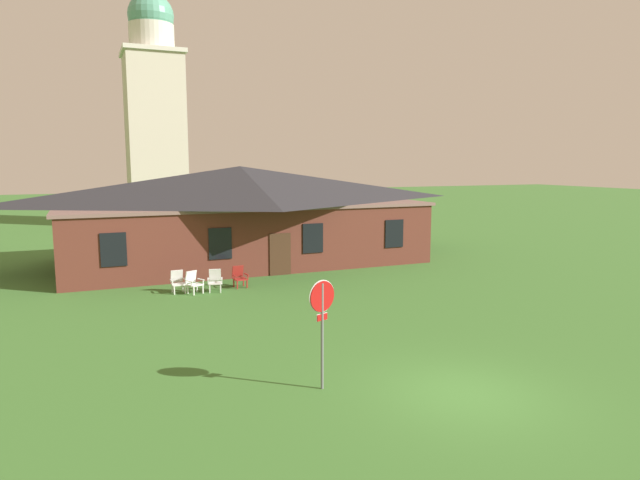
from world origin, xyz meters
TOP-DOWN VIEW (x-y plane):
  - ground_plane at (0.00, 0.00)m, footprint 200.00×200.00m
  - brick_building at (0.00, 20.40)m, footprint 19.74×10.40m
  - dome_tower at (-2.03, 41.17)m, footprint 5.18×5.18m
  - stop_sign at (-3.03, 1.66)m, footprint 0.77×0.29m
  - lawn_chair_by_porch at (-4.67, 13.56)m, footprint 0.67×0.70m
  - lawn_chair_near_door at (-4.07, 13.17)m, footprint 0.79×0.84m
  - lawn_chair_left_end at (-3.14, 13.17)m, footprint 0.73×0.77m
  - lawn_chair_middle at (-1.96, 13.54)m, footprint 0.68×0.71m

SIDE VIEW (x-z plane):
  - ground_plane at x=0.00m, z-range 0.00..0.00m
  - lawn_chair_by_porch at x=-4.67m, z-range 0.02..0.98m
  - lawn_chair_near_door at x=-4.07m, z-range 0.02..0.98m
  - lawn_chair_left_end at x=-3.14m, z-range 0.02..0.98m
  - lawn_chair_middle at x=-1.96m, z-range 0.02..0.98m
  - stop_sign at x=-3.03m, z-range 0.58..3.33m
  - brick_building at x=0.00m, z-range 0.05..5.41m
  - dome_tower at x=-2.03m, z-range -0.83..20.03m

